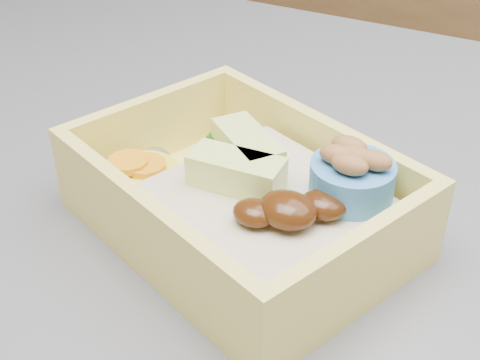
% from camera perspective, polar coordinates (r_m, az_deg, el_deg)
% --- Properties ---
extents(bento_box, '(0.24, 0.21, 0.07)m').
position_cam_1_polar(bento_box, '(0.41, 0.80, -1.80)').
color(bento_box, '#F4E065').
rests_on(bento_box, island).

